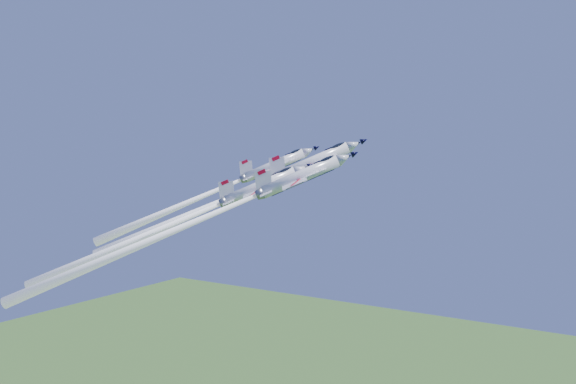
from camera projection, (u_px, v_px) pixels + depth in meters
The scene contains 4 objects.
jet_lead at pixel (238, 194), 108.67m from camera, with size 32.53×23.29×31.37m.
jet_left at pixel (213, 192), 115.09m from camera, with size 28.38×20.33×27.45m.
jet_right at pixel (189, 224), 100.66m from camera, with size 37.99×27.29×41.30m.
jet_slot at pixel (177, 222), 106.56m from camera, with size 33.23×23.83×33.63m.
Camera 1 is at (58.71, -91.07, 108.37)m, focal length 40.00 mm.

